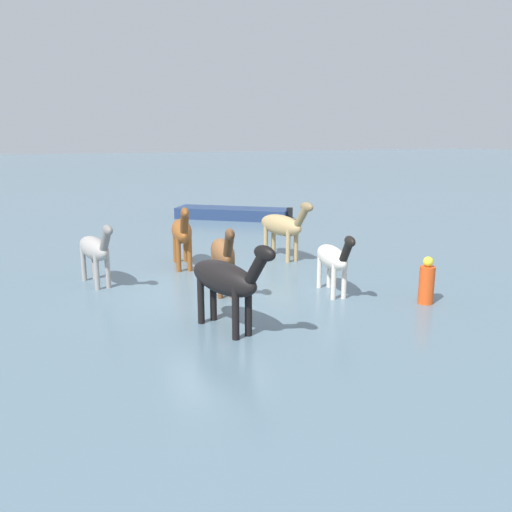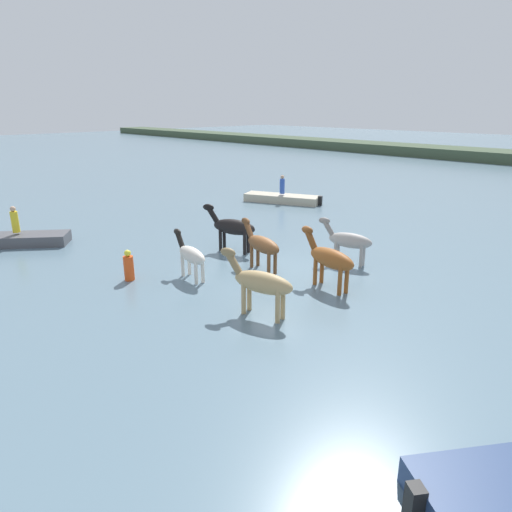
# 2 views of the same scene
# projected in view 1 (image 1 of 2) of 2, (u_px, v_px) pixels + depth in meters

# --- Properties ---
(ground_plane) EXTENTS (195.42, 195.42, 0.00)m
(ground_plane) POSITION_uv_depth(u_px,v_px,m) (216.00, 290.00, 13.64)
(ground_plane) COLOR slate
(horse_dark_mare) EXTENTS (2.38, 0.82, 1.84)m
(horse_dark_mare) POSITION_uv_depth(u_px,v_px,m) (223.00, 253.00, 13.19)
(horse_dark_mare) COLOR brown
(horse_dark_mare) RESTS_ON ground_plane
(horse_lead) EXTENTS (2.51, 1.04, 1.95)m
(horse_lead) POSITION_uv_depth(u_px,v_px,m) (282.00, 226.00, 16.77)
(horse_lead) COLOR tan
(horse_lead) RESTS_ON ground_plane
(horse_chestnut_trailing) EXTENTS (2.55, 0.86, 1.97)m
(horse_chestnut_trailing) POSITION_uv_depth(u_px,v_px,m) (182.00, 232.00, 15.70)
(horse_chestnut_trailing) COLOR brown
(horse_chestnut_trailing) RESTS_ON ground_plane
(horse_rear_stallion) EXTENTS (2.16, 0.72, 1.67)m
(horse_rear_stallion) POSITION_uv_depth(u_px,v_px,m) (333.00, 258.00, 13.08)
(horse_rear_stallion) COLOR silver
(horse_rear_stallion) RESTS_ON ground_plane
(horse_gray_outer) EXTENTS (2.28, 0.94, 1.77)m
(horse_gray_outer) POSITION_uv_depth(u_px,v_px,m) (95.00, 249.00, 13.88)
(horse_gray_outer) COLOR #9E9993
(horse_gray_outer) RESTS_ON ground_plane
(horse_dun_straggler) EXTENTS (2.52, 1.21, 1.97)m
(horse_dun_straggler) POSITION_uv_depth(u_px,v_px,m) (226.00, 279.00, 10.59)
(horse_dun_straggler) COLOR black
(horse_dun_straggler) RESTS_ON ground_plane
(boat_dinghy_port) EXTENTS (4.21, 5.17, 0.76)m
(boat_dinghy_port) POSITION_uv_depth(u_px,v_px,m) (233.00, 215.00, 24.87)
(boat_dinghy_port) COLOR navy
(boat_dinghy_port) RESTS_ON ground_plane
(buoy_channel_marker) EXTENTS (0.36, 0.36, 1.14)m
(buoy_channel_marker) POSITION_uv_depth(u_px,v_px,m) (427.00, 283.00, 12.45)
(buoy_channel_marker) COLOR #E54C19
(buoy_channel_marker) RESTS_ON ground_plane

